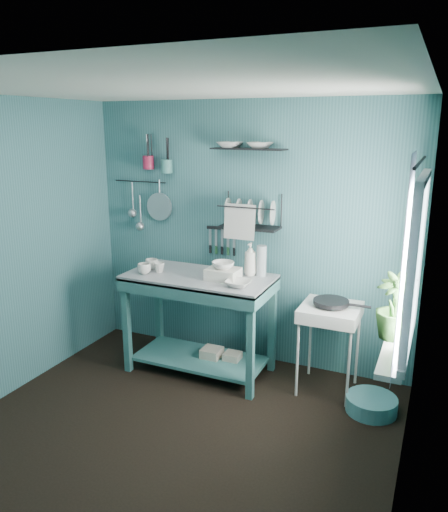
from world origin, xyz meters
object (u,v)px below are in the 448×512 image
at_px(wash_tub, 223,274).
at_px(storage_tin_large, 212,359).
at_px(utensil_cup_teal, 167,166).
at_px(floor_basin, 371,404).
at_px(frying_pan, 331,302).
at_px(dish_rack, 250,211).
at_px(mug_left, 144,269).
at_px(colander, 159,207).
at_px(soap_bottle, 250,259).
at_px(water_bottle, 261,261).
at_px(potted_plant, 395,306).
at_px(mug_right, 152,264).
at_px(hotplate_stand, 328,348).
at_px(storage_tin_small, 232,363).
at_px(work_counter, 200,324).
at_px(utensil_cup_magenta, 148,162).
at_px(mug_mid, 159,267).

relative_size(wash_tub, storage_tin_large, 1.27).
distance_m(utensil_cup_teal, floor_basin, 2.85).
distance_m(frying_pan, storage_tin_large, 1.30).
height_order(wash_tub, dish_rack, dish_rack).
bearing_deg(frying_pan, dish_rack, 164.85).
height_order(mug_left, colander, colander).
xyz_separation_m(wash_tub, floor_basin, (1.35, -0.05, -0.93)).
bearing_deg(dish_rack, wash_tub, -106.36).
bearing_deg(colander, dish_rack, -4.52).
relative_size(storage_tin_large, floor_basin, 0.54).
distance_m(soap_bottle, water_bottle, 0.10).
distance_m(potted_plant, storage_tin_large, 1.95).
distance_m(mug_right, hotplate_stand, 1.79).
bearing_deg(floor_basin, storage_tin_small, 173.35).
xyz_separation_m(wash_tub, storage_tin_small, (0.05, 0.10, -0.89)).
relative_size(utensil_cup_teal, colander, 0.46).
xyz_separation_m(work_counter, mug_left, (-0.48, -0.16, 0.52)).
xyz_separation_m(frying_pan, storage_tin_small, (-0.88, -0.06, -0.72)).
height_order(colander, storage_tin_small, colander).
bearing_deg(mug_left, potted_plant, -7.30).
bearing_deg(floor_basin, utensil_cup_magenta, 168.43).
distance_m(soap_bottle, storage_tin_large, 1.05).
distance_m(colander, storage_tin_small, 1.71).
height_order(potted_plant, floor_basin, potted_plant).
relative_size(mug_left, storage_tin_small, 0.61).
bearing_deg(mug_right, floor_basin, -1.94).
bearing_deg(hotplate_stand, mug_mid, 175.79).
relative_size(storage_tin_large, storage_tin_small, 1.10).
bearing_deg(wash_tub, dish_rack, 75.33).
relative_size(mug_mid, floor_basin, 0.24).
distance_m(frying_pan, storage_tin_small, 1.14).
bearing_deg(wash_tub, floor_basin, -2.18).
distance_m(mug_right, water_bottle, 1.05).
bearing_deg(utensil_cup_teal, water_bottle, -10.11).
height_order(work_counter, soap_bottle, soap_bottle).
relative_size(utensil_cup_magenta, floor_basin, 0.32).
bearing_deg(mug_mid, utensil_cup_teal, 109.61).
distance_m(soap_bottle, utensil_cup_magenta, 1.44).
bearing_deg(storage_tin_small, colander, 159.49).
relative_size(dish_rack, floor_basin, 1.34).
height_order(dish_rack, utensil_cup_magenta, utensil_cup_magenta).
xyz_separation_m(mug_left, storage_tin_small, (0.78, 0.24, -0.89)).
distance_m(wash_tub, frying_pan, 0.96).
height_order(dish_rack, colander, dish_rack).
distance_m(dish_rack, utensil_cup_magenta, 1.18).
height_order(wash_tub, floor_basin, wash_tub).
bearing_deg(soap_bottle, frying_pan, -4.87).
distance_m(water_bottle, floor_basin, 1.51).
distance_m(work_counter, storage_tin_large, 0.38).
bearing_deg(soap_bottle, floor_basin, -12.98).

